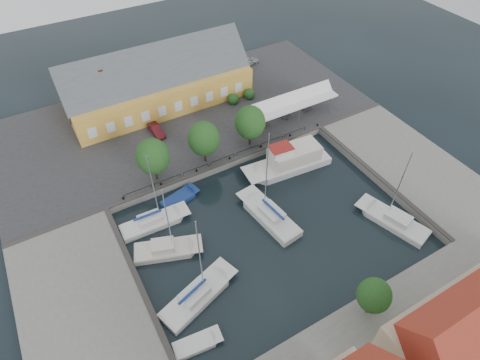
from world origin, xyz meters
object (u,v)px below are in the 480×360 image
(launch_sw, at_px, (197,344))
(launch_nw, at_px, (180,199))
(car_red, at_px, (156,130))
(warehouse, at_px, (154,84))
(car_silver, at_px, (248,61))
(west_boat_b, at_px, (167,250))
(tent_canopy, at_px, (293,102))
(trawler, at_px, (290,162))
(west_boat_d, at_px, (198,296))
(east_boat_c, at_px, (393,221))
(west_boat_a, at_px, (154,223))
(center_sailboat, at_px, (269,216))

(launch_sw, relative_size, launch_nw, 0.90)
(car_red, bearing_deg, warehouse, 65.46)
(car_silver, xyz_separation_m, west_boat_b, (-28.32, -30.16, -1.46))
(tent_canopy, xyz_separation_m, car_red, (-19.59, 6.34, -2.05))
(west_boat_b, xyz_separation_m, launch_nw, (4.51, 6.65, -0.17))
(tent_canopy, height_order, car_silver, tent_canopy)
(car_red, relative_size, west_boat_b, 0.36)
(warehouse, bearing_deg, car_red, -111.69)
(trawler, bearing_deg, west_boat_d, -149.27)
(east_boat_c, relative_size, west_boat_a, 1.01)
(west_boat_a, bearing_deg, launch_sw, -96.41)
(tent_canopy, xyz_separation_m, car_silver, (2.18, 17.09, -1.96))
(center_sailboat, bearing_deg, tent_canopy, 47.49)
(east_boat_c, relative_size, west_boat_b, 1.07)
(west_boat_a, height_order, west_boat_d, west_boat_d)
(tent_canopy, bearing_deg, car_silver, 82.72)
(car_red, bearing_deg, west_boat_b, -111.48)
(trawler, bearing_deg, tent_canopy, 53.94)
(tent_canopy, distance_m, east_boat_c, 22.94)
(east_boat_c, distance_m, west_boat_b, 27.02)
(center_sailboat, height_order, trawler, center_sailboat)
(car_silver, relative_size, center_sailboat, 0.33)
(center_sailboat, distance_m, launch_nw, 11.62)
(east_boat_c, relative_size, launch_nw, 2.12)
(east_boat_c, distance_m, west_boat_a, 28.74)
(tent_canopy, relative_size, west_boat_b, 1.32)
(trawler, bearing_deg, car_red, 132.50)
(warehouse, bearing_deg, car_silver, 9.75)
(trawler, xyz_separation_m, west_boat_a, (-19.85, -0.23, -0.74))
(tent_canopy, relative_size, launch_nw, 2.61)
(east_boat_c, distance_m, launch_sw, 26.89)
(center_sailboat, xyz_separation_m, west_boat_a, (-12.51, 6.05, -0.09))
(trawler, xyz_separation_m, west_boat_b, (-20.03, -4.69, -0.76))
(east_boat_c, xyz_separation_m, west_boat_a, (-25.07, 14.06, 0.01))
(car_silver, height_order, center_sailboat, center_sailboat)
(east_boat_c, distance_m, launch_nw, 26.36)
(west_boat_a, relative_size, launch_sw, 2.31)
(trawler, distance_m, west_boat_d, 22.63)
(west_boat_d, height_order, launch_nw, west_boat_d)
(tent_canopy, relative_size, east_boat_c, 1.23)
(east_boat_c, bearing_deg, west_boat_b, 159.20)
(car_red, bearing_deg, west_boat_d, -105.62)
(trawler, xyz_separation_m, launch_nw, (-15.53, 1.96, -0.93))
(launch_sw, bearing_deg, car_silver, 54.17)
(center_sailboat, relative_size, west_boat_b, 1.23)
(tent_canopy, height_order, launch_nw, tent_canopy)
(trawler, bearing_deg, center_sailboat, -139.44)
(west_boat_b, xyz_separation_m, west_boat_d, (0.59, -6.87, 0.01))
(center_sailboat, bearing_deg, car_red, 106.34)
(tent_canopy, relative_size, trawler, 1.10)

